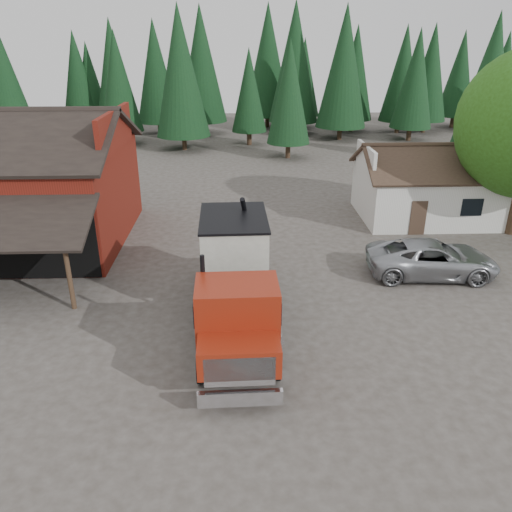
{
  "coord_description": "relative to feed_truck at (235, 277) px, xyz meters",
  "views": [
    {
      "loc": [
        1.35,
        -16.38,
        10.42
      ],
      "look_at": [
        2.05,
        3.17,
        1.8
      ],
      "focal_mm": 35.0,
      "sensor_mm": 36.0,
      "label": 1
    }
  ],
  "objects": [
    {
      "name": "red_barn",
      "position": [
        -12.18,
        9.41,
        0.56
      ],
      "size": [
        12.8,
        13.63,
        7.18
      ],
      "color": "maroon",
      "rests_on": "ground"
    },
    {
      "name": "farmhouse",
      "position": [
        11.82,
        12.5,
        -0.46
      ],
      "size": [
        8.6,
        6.42,
        4.65
      ],
      "color": "silver",
      "rests_on": "ground"
    },
    {
      "name": "equip_box",
      "position": [
        -0.22,
        0.65,
        -1.83
      ],
      "size": [
        1.11,
        1.3,
        0.6
      ],
      "primitive_type": "cube",
      "rotation": [
        0.0,
        0.0,
        0.46
      ],
      "color": "maroon",
      "rests_on": "ground"
    },
    {
      "name": "ground",
      "position": [
        -1.18,
        -0.49,
        -2.13
      ],
      "size": [
        120.0,
        120.0,
        0.0
      ],
      "primitive_type": "plane",
      "color": "#3F3931",
      "rests_on": "ground"
    },
    {
      "name": "near_pine_b",
      "position": [
        4.82,
        29.51,
        3.76
      ],
      "size": [
        3.96,
        3.96,
        10.4
      ],
      "color": "#382619",
      "rests_on": "ground"
    },
    {
      "name": "feed_truck",
      "position": [
        0.0,
        0.0,
        0.0
      ],
      "size": [
        3.18,
        10.16,
        4.55
      ],
      "rotation": [
        0.0,
        0.0,
        0.03
      ],
      "color": "black",
      "rests_on": "ground"
    },
    {
      "name": "near_pine_c",
      "position": [
        20.82,
        25.51,
        4.76
      ],
      "size": [
        4.84,
        4.84,
        12.4
      ],
      "color": "#382619",
      "rests_on": "ground"
    },
    {
      "name": "conifer_backdrop",
      "position": [
        -1.18,
        41.51,
        -2.13
      ],
      "size": [
        76.0,
        16.0,
        16.0
      ],
      "primitive_type": null,
      "color": "black",
      "rests_on": "ground"
    },
    {
      "name": "near_pine_d",
      "position": [
        -5.18,
        33.51,
        5.26
      ],
      "size": [
        5.28,
        5.28,
        13.4
      ],
      "color": "#382619",
      "rests_on": "ground"
    },
    {
      "name": "silver_car",
      "position": [
        9.24,
        4.25,
        -1.29
      ],
      "size": [
        6.19,
        3.13,
        1.68
      ],
      "primitive_type": "imported",
      "rotation": [
        0.0,
        0.0,
        1.51
      ],
      "color": "#A3A6AB",
      "rests_on": "ground"
    }
  ]
}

